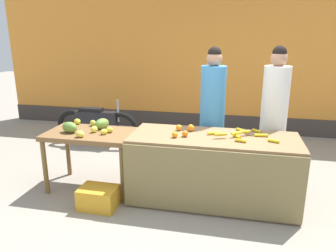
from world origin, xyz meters
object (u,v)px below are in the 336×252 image
object	(u,v)px
parked_motorcycle	(97,124)
produce_crate	(99,198)
vendor_woman_white_shirt	(273,118)
produce_sack	(164,156)
vendor_woman_blue_shirt	(212,115)

from	to	relation	value
parked_motorcycle	produce_crate	size ratio (longest dim) A/B	3.64
vendor_woman_white_shirt	produce_crate	size ratio (longest dim) A/B	4.25
vendor_woman_white_shirt	parked_motorcycle	distance (m)	3.20
vendor_woman_white_shirt	produce_sack	size ratio (longest dim) A/B	3.58
vendor_woman_blue_shirt	parked_motorcycle	bearing A→B (deg)	155.94
produce_crate	produce_sack	xyz separation A→B (m)	(0.54, 1.16, 0.13)
parked_motorcycle	produce_sack	distance (m)	1.78
parked_motorcycle	produce_crate	bearing A→B (deg)	-65.63
produce_crate	produce_sack	size ratio (longest dim) A/B	0.84
vendor_woman_white_shirt	produce_crate	distance (m)	2.46
parked_motorcycle	produce_sack	xyz separation A→B (m)	(1.49, -0.96, -0.14)
vendor_woman_blue_shirt	produce_crate	size ratio (longest dim) A/B	4.21
produce_crate	produce_sack	world-z (taller)	produce_sack
vendor_woman_white_shirt	produce_sack	world-z (taller)	vendor_woman_white_shirt
parked_motorcycle	produce_sack	bearing A→B (deg)	-32.68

